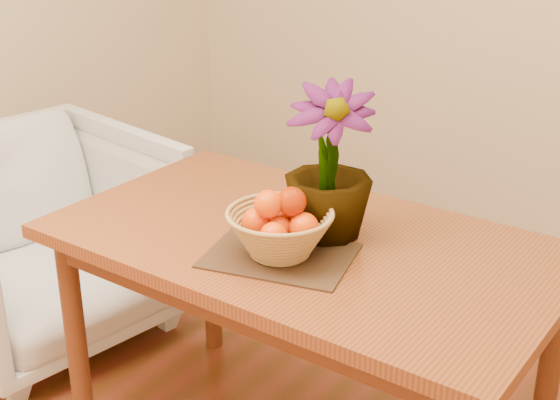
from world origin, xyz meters
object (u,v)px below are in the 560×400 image
Objects in this scene: wicker_basket at (280,235)px; armchair at (41,230)px; potted_plant at (329,163)px; table at (304,265)px.

wicker_basket is 1.29m from armchair.
potted_plant reaches higher than armchair.
wicker_basket is at bearing -88.94° from armchair.
table is 0.31m from potted_plant.
table is at bearing -166.36° from potted_plant.
armchair is (-1.22, 0.17, -0.38)m from wicker_basket.
potted_plant is (0.03, 0.18, 0.15)m from wicker_basket.
table is 1.23m from armchair.
wicker_basket is at bearing -83.89° from table.
table is 1.62× the size of armchair.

